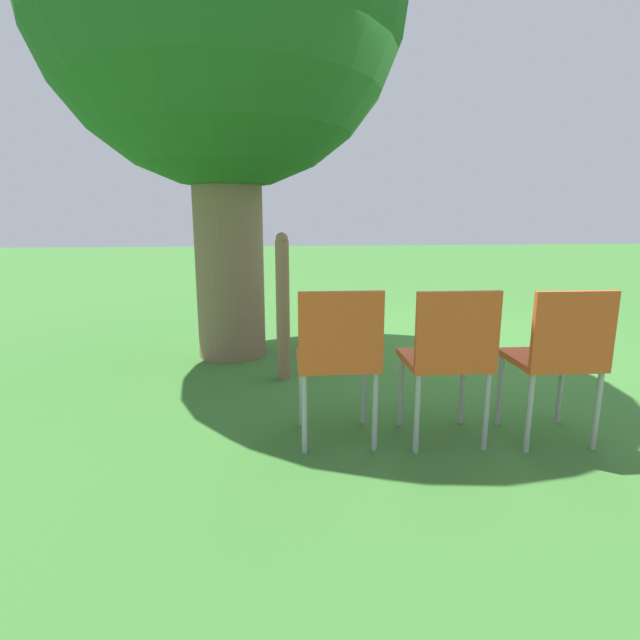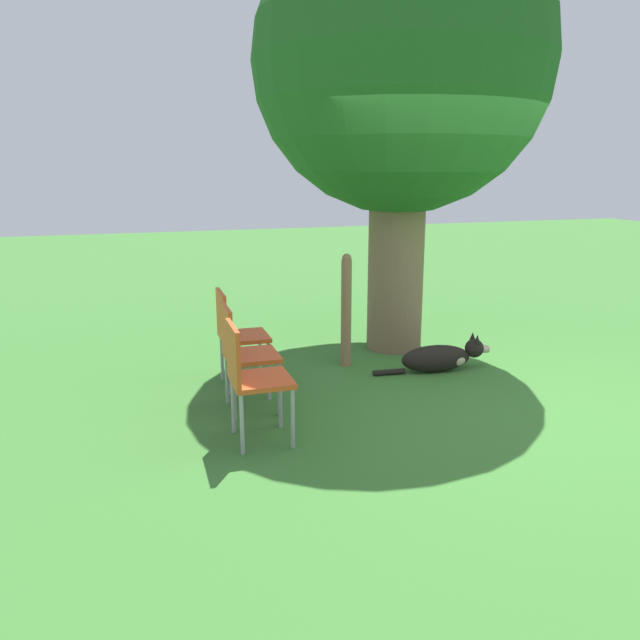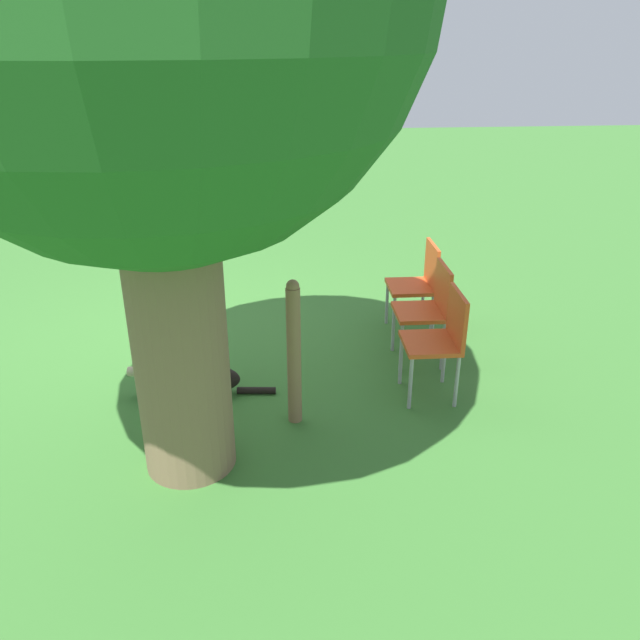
{
  "view_description": "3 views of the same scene",
  "coord_description": "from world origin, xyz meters",
  "px_view_note": "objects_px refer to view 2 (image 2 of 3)",
  "views": [
    {
      "loc": [
        -4.63,
        1.22,
        1.27
      ],
      "look_at": [
        -0.25,
        0.77,
        0.32
      ],
      "focal_mm": 28.0,
      "sensor_mm": 36.0,
      "label": 1
    },
    {
      "loc": [
        -2.99,
        -4.47,
        1.95
      ],
      "look_at": [
        -1.33,
        0.66,
        0.61
      ],
      "focal_mm": 35.0,
      "sensor_mm": 36.0,
      "label": 2
    },
    {
      "loc": [
        -0.73,
        5.09,
        2.63
      ],
      "look_at": [
        -1.12,
        0.82,
        0.68
      ],
      "focal_mm": 35.0,
      "sensor_mm": 36.0,
      "label": 3
    }
  ],
  "objects_px": {
    "fence_post": "(346,310)",
    "red_chair_0": "(250,373)",
    "red_chair_2": "(235,330)",
    "dog": "(442,357)",
    "red_chair_1": "(242,349)",
    "oak_tree": "(402,67)"
  },
  "relations": [
    {
      "from": "oak_tree",
      "to": "dog",
      "type": "height_order",
      "value": "oak_tree"
    },
    {
      "from": "dog",
      "to": "fence_post",
      "type": "height_order",
      "value": "fence_post"
    },
    {
      "from": "fence_post",
      "to": "red_chair_0",
      "type": "height_order",
      "value": "fence_post"
    },
    {
      "from": "fence_post",
      "to": "red_chair_2",
      "type": "distance_m",
      "value": 1.18
    },
    {
      "from": "dog",
      "to": "red_chair_1",
      "type": "height_order",
      "value": "red_chair_1"
    },
    {
      "from": "oak_tree",
      "to": "fence_post",
      "type": "relative_size",
      "value": 3.95
    },
    {
      "from": "fence_post",
      "to": "red_chair_0",
      "type": "relative_size",
      "value": 1.28
    },
    {
      "from": "oak_tree",
      "to": "fence_post",
      "type": "height_order",
      "value": "oak_tree"
    },
    {
      "from": "red_chair_0",
      "to": "red_chair_1",
      "type": "bearing_deg",
      "value": 85.71
    },
    {
      "from": "red_chair_1",
      "to": "red_chair_0",
      "type": "bearing_deg",
      "value": -94.29
    },
    {
      "from": "fence_post",
      "to": "red_chair_1",
      "type": "relative_size",
      "value": 1.28
    },
    {
      "from": "fence_post",
      "to": "red_chair_2",
      "type": "height_order",
      "value": "fence_post"
    },
    {
      "from": "oak_tree",
      "to": "red_chair_0",
      "type": "bearing_deg",
      "value": -136.27
    },
    {
      "from": "red_chair_2",
      "to": "oak_tree",
      "type": "bearing_deg",
      "value": 21.72
    },
    {
      "from": "red_chair_2",
      "to": "fence_post",
      "type": "bearing_deg",
      "value": 14.05
    },
    {
      "from": "oak_tree",
      "to": "red_chair_2",
      "type": "distance_m",
      "value": 3.11
    },
    {
      "from": "oak_tree",
      "to": "red_chair_1",
      "type": "distance_m",
      "value": 3.33
    },
    {
      "from": "dog",
      "to": "red_chair_1",
      "type": "distance_m",
      "value": 2.11
    },
    {
      "from": "oak_tree",
      "to": "fence_post",
      "type": "distance_m",
      "value": 2.48
    },
    {
      "from": "red_chair_0",
      "to": "red_chair_1",
      "type": "distance_m",
      "value": 0.6
    },
    {
      "from": "oak_tree",
      "to": "red_chair_1",
      "type": "relative_size",
      "value": 5.06
    },
    {
      "from": "oak_tree",
      "to": "red_chair_0",
      "type": "relative_size",
      "value": 5.06
    }
  ]
}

